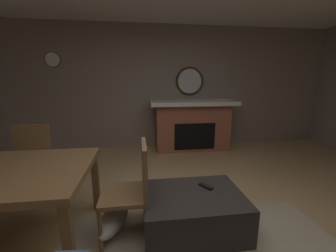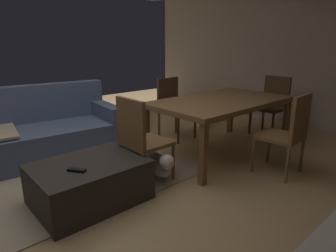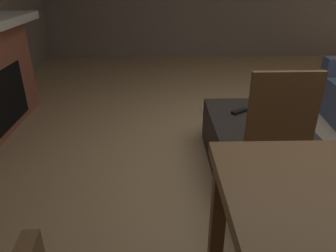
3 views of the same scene
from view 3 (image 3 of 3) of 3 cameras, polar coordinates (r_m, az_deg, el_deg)
The scene contains 6 objects.
floor at distance 2.75m, azimuth 19.69°, elevation -7.44°, with size 9.59×9.59×0.00m, color tan.
area_rug at distance 3.05m, azimuth 27.81°, elevation -5.54°, with size 2.60×2.00×0.01m, color tan.
ottoman_coffee_table at distance 2.69m, azimuth 15.44°, elevation -2.80°, with size 0.99×0.73×0.39m, color #2D2826.
tv_remote at distance 2.71m, azimuth 12.88°, elevation 2.63°, with size 0.05×0.16×0.02m, color black.
dining_chair_west at distance 2.05m, azimuth 20.55°, elevation -2.55°, with size 0.45×0.45×0.93m.
small_dog at distance 2.06m, azimuth 19.23°, elevation -13.77°, with size 0.37×0.60×0.31m.
Camera 3 is at (2.13, -0.97, 1.44)m, focal length 33.61 mm.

